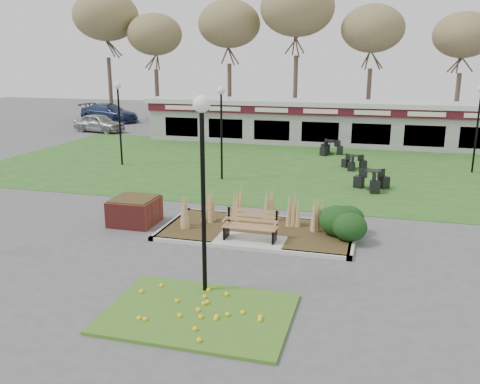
% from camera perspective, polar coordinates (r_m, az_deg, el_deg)
% --- Properties ---
extents(ground, '(100.00, 100.00, 0.00)m').
position_cam_1_polar(ground, '(15.94, 1.00, -5.99)').
color(ground, '#515154').
rests_on(ground, ground).
extents(lawn, '(34.00, 16.00, 0.02)m').
position_cam_1_polar(lawn, '(27.29, 7.29, 2.76)').
color(lawn, '#235E1D').
rests_on(lawn, ground).
extents(flower_bed, '(4.20, 3.00, 0.16)m').
position_cam_1_polar(flower_bed, '(11.91, -4.66, -13.27)').
color(flower_bed, '#3D7220').
rests_on(flower_bed, ground).
extents(planting_bed, '(6.75, 3.40, 1.27)m').
position_cam_1_polar(planting_bed, '(16.83, 6.37, -3.62)').
color(planting_bed, '#362A15').
rests_on(planting_bed, ground).
extents(park_bench, '(1.70, 0.66, 0.93)m').
position_cam_1_polar(park_bench, '(15.97, 1.23, -3.71)').
color(park_bench, '#956143').
rests_on(park_bench, ground).
extents(brick_planter, '(1.50, 1.50, 0.95)m').
position_cam_1_polar(brick_planter, '(18.18, -11.75, -2.07)').
color(brick_planter, maroon).
rests_on(brick_planter, ground).
extents(food_pavilion, '(24.60, 3.40, 2.90)m').
position_cam_1_polar(food_pavilion, '(34.85, 9.28, 7.75)').
color(food_pavilion, gray).
rests_on(food_pavilion, ground).
extents(tree_backdrop, '(47.24, 5.24, 10.36)m').
position_cam_1_polar(tree_backdrop, '(42.68, 10.95, 18.22)').
color(tree_backdrop, '#47382B').
rests_on(tree_backdrop, ground).
extents(lamp_post_near_right, '(0.40, 0.40, 4.86)m').
position_cam_1_polar(lamp_post_near_right, '(11.81, -4.24, 4.42)').
color(lamp_post_near_right, black).
rests_on(lamp_post_near_right, ground).
extents(lamp_post_mid_left, '(0.37, 0.37, 4.44)m').
position_cam_1_polar(lamp_post_mid_left, '(27.99, -13.47, 9.47)').
color(lamp_post_mid_left, black).
rests_on(lamp_post_mid_left, ground).
extents(lamp_post_mid_right, '(0.36, 0.36, 4.37)m').
position_cam_1_polar(lamp_post_mid_right, '(27.96, 25.28, 8.35)').
color(lamp_post_mid_right, black).
rests_on(lamp_post_mid_right, ground).
extents(lamp_post_far_left, '(0.36, 0.36, 4.39)m').
position_cam_1_polar(lamp_post_far_left, '(23.91, -2.12, 8.91)').
color(lamp_post_far_left, black).
rests_on(lamp_post_far_left, ground).
extents(bistro_set_b, '(1.40, 1.58, 0.84)m').
position_cam_1_polar(bistro_set_b, '(31.19, 10.03, 4.72)').
color(bistro_set_b, black).
rests_on(bistro_set_b, ground).
extents(bistro_set_c, '(1.35, 1.26, 0.72)m').
position_cam_1_polar(bistro_set_c, '(27.25, 12.60, 3.05)').
color(bistro_set_c, black).
rests_on(bistro_set_c, ground).
extents(bistro_set_d, '(1.60, 1.53, 0.86)m').
position_cam_1_polar(bistro_set_d, '(23.14, 14.65, 0.96)').
color(bistro_set_d, black).
rests_on(bistro_set_d, ground).
extents(car_silver, '(4.43, 2.41, 1.43)m').
position_cam_1_polar(car_silver, '(41.59, -15.54, 7.48)').
color(car_silver, '#A2A2A7').
rests_on(car_silver, ground).
extents(car_black, '(3.92, 1.42, 1.29)m').
position_cam_1_polar(car_black, '(44.15, -3.77, 8.29)').
color(car_black, black).
rests_on(car_black, ground).
extents(car_blue, '(6.00, 3.43, 1.64)m').
position_cam_1_polar(car_blue, '(47.97, -14.46, 8.59)').
color(car_blue, navy).
rests_on(car_blue, ground).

